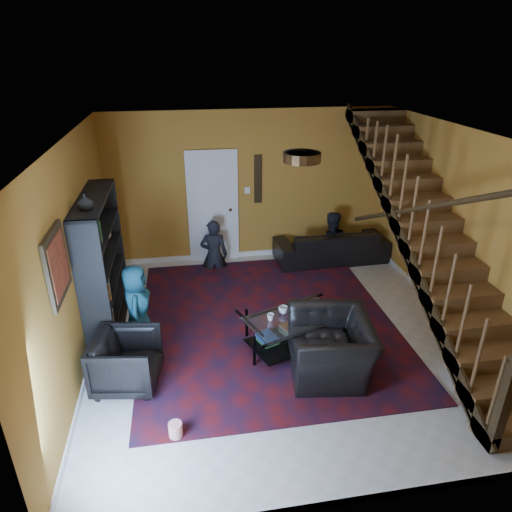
# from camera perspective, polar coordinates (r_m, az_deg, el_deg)

# --- Properties ---
(floor) EXTENTS (5.50, 5.50, 0.00)m
(floor) POSITION_cam_1_polar(r_m,az_deg,el_deg) (6.70, 2.98, -9.69)
(floor) COLOR beige
(floor) RESTS_ON ground
(room) EXTENTS (5.50, 5.50, 5.50)m
(room) POSITION_cam_1_polar(r_m,az_deg,el_deg) (7.68, -8.95, -4.66)
(room) COLOR #B26D27
(room) RESTS_ON ground
(staircase) EXTENTS (0.95, 5.02, 3.18)m
(staircase) POSITION_cam_1_polar(r_m,az_deg,el_deg) (6.79, 21.06, 2.44)
(staircase) COLOR brown
(staircase) RESTS_ON floor
(bookshelf) EXTENTS (0.35, 1.80, 2.00)m
(bookshelf) POSITION_cam_1_polar(r_m,az_deg,el_deg) (6.71, -18.49, -1.48)
(bookshelf) COLOR black
(bookshelf) RESTS_ON floor
(door) EXTENTS (0.82, 0.05, 2.05)m
(door) POSITION_cam_1_polar(r_m,az_deg,el_deg) (8.58, -5.39, 5.90)
(door) COLOR silver
(door) RESTS_ON floor
(framed_picture) EXTENTS (0.04, 0.74, 0.74)m
(framed_picture) POSITION_cam_1_polar(r_m,az_deg,el_deg) (5.09, -23.63, -1.04)
(framed_picture) COLOR maroon
(framed_picture) RESTS_ON room
(wall_hanging) EXTENTS (0.14, 0.03, 0.90)m
(wall_hanging) POSITION_cam_1_polar(r_m,az_deg,el_deg) (8.53, 0.24, 9.58)
(wall_hanging) COLOR black
(wall_hanging) RESTS_ON room
(ceiling_fixture) EXTENTS (0.40, 0.40, 0.10)m
(ceiling_fixture) POSITION_cam_1_polar(r_m,az_deg,el_deg) (4.86, 5.76, 12.20)
(ceiling_fixture) COLOR #3F2814
(ceiling_fixture) RESTS_ON room
(rug) EXTENTS (3.72, 4.24, 0.02)m
(rug) POSITION_cam_1_polar(r_m,az_deg,el_deg) (6.95, 1.34, -8.14)
(rug) COLOR #4D0D10
(rug) RESTS_ON floor
(sofa) EXTENTS (2.14, 0.90, 0.62)m
(sofa) POSITION_cam_1_polar(r_m,az_deg,el_deg) (8.87, 9.34, 1.35)
(sofa) COLOR black
(sofa) RESTS_ON floor
(armchair_left) EXTENTS (0.87, 0.86, 0.70)m
(armchair_left) POSITION_cam_1_polar(r_m,az_deg,el_deg) (5.83, -15.85, -12.54)
(armchair_left) COLOR black
(armchair_left) RESTS_ON floor
(armchair_right) EXTENTS (1.13, 1.25, 0.73)m
(armchair_right) POSITION_cam_1_polar(r_m,az_deg,el_deg) (5.90, 9.33, -11.09)
(armchair_right) COLOR black
(armchair_right) RESTS_ON floor
(person_adult_a) EXTENTS (0.54, 0.38, 1.39)m
(person_adult_a) POSITION_cam_1_polar(r_m,az_deg,el_deg) (8.52, -5.26, 0.10)
(person_adult_a) COLOR black
(person_adult_a) RESTS_ON sofa
(person_adult_b) EXTENTS (0.74, 0.60, 1.41)m
(person_adult_b) POSITION_cam_1_polar(r_m,az_deg,el_deg) (8.93, 9.21, 1.18)
(person_adult_b) COLOR black
(person_adult_b) RESTS_ON sofa
(person_child) EXTENTS (0.42, 0.62, 1.21)m
(person_child) POSITION_cam_1_polar(r_m,az_deg,el_deg) (6.35, -14.60, -6.18)
(person_child) COLOR #17495A
(person_child) RESTS_ON armchair_left
(coffee_table) EXTENTS (1.42, 1.12, 0.47)m
(coffee_table) POSITION_cam_1_polar(r_m,az_deg,el_deg) (6.30, 4.65, -9.20)
(coffee_table) COLOR black
(coffee_table) RESTS_ON floor
(cup_a) EXTENTS (0.15, 0.15, 0.10)m
(cup_a) POSITION_cam_1_polar(r_m,az_deg,el_deg) (6.25, 3.42, -6.76)
(cup_a) COLOR #999999
(cup_a) RESTS_ON coffee_table
(cup_b) EXTENTS (0.10, 0.10, 0.09)m
(cup_b) POSITION_cam_1_polar(r_m,az_deg,el_deg) (6.10, 1.83, -7.65)
(cup_b) COLOR #999999
(cup_b) RESTS_ON coffee_table
(bowl) EXTENTS (0.25, 0.25, 0.05)m
(bowl) POSITION_cam_1_polar(r_m,az_deg,el_deg) (6.19, 5.25, -7.43)
(bowl) COLOR #999999
(bowl) RESTS_ON coffee_table
(vase) EXTENTS (0.18, 0.18, 0.19)m
(vase) POSITION_cam_1_polar(r_m,az_deg,el_deg) (5.85, -20.60, 6.35)
(vase) COLOR #999999
(vase) RESTS_ON bookshelf
(popcorn_bucket) EXTENTS (0.19, 0.19, 0.17)m
(popcorn_bucket) POSITION_cam_1_polar(r_m,az_deg,el_deg) (5.22, -10.03, -20.59)
(popcorn_bucket) COLOR red
(popcorn_bucket) RESTS_ON rug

